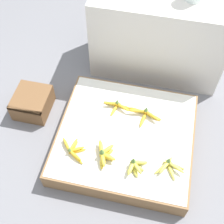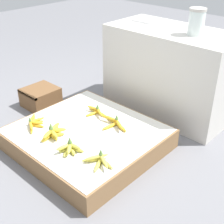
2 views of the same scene
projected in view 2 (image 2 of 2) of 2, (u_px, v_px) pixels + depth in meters
ground_plane at (88, 147)px, 2.47m from camera, size 10.00×10.00×0.00m
display_platform at (87, 138)px, 2.43m from camera, size 1.04×0.98×0.16m
back_vendor_table at (170, 72)px, 2.81m from camera, size 1.14×0.57×0.77m
wooden_crate at (41, 97)px, 3.02m from camera, size 0.29×0.31×0.18m
banana_bunch_front_left at (34, 123)px, 2.43m from camera, size 0.21×0.20×0.08m
banana_bunch_front_midleft at (53, 132)px, 2.29m from camera, size 0.17×0.22×0.11m
banana_bunch_front_midright at (70, 148)px, 2.13m from camera, size 0.14×0.16×0.10m
banana_bunch_front_right at (100, 160)px, 2.02m from camera, size 0.22×0.18×0.09m
banana_bunch_middle_midleft at (96, 111)px, 2.58m from camera, size 0.23×0.14×0.09m
banana_bunch_middle_midright at (114, 123)px, 2.43m from camera, size 0.28×0.18×0.09m
glass_jar at (197, 22)px, 2.42m from camera, size 0.13×0.13×0.21m
foam_tray_white at (147, 20)px, 2.86m from camera, size 0.22×0.19×0.02m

